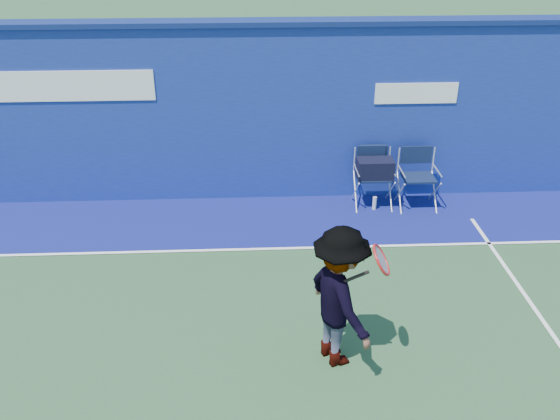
{
  "coord_description": "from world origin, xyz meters",
  "views": [
    {
      "loc": [
        0.85,
        -4.6,
        4.79
      ],
      "look_at": [
        1.19,
        2.6,
        1.0
      ],
      "focal_mm": 38.0,
      "sensor_mm": 36.0,
      "label": 1
    }
  ],
  "objects_px": {
    "directors_chair_left": "(373,183)",
    "directors_chair_right": "(417,190)",
    "water_bottle": "(374,203)",
    "tennis_player": "(340,297)"
  },
  "relations": [
    {
      "from": "directors_chair_left",
      "to": "directors_chair_right",
      "type": "xyz_separation_m",
      "value": [
        0.76,
        -0.07,
        -0.12
      ]
    },
    {
      "from": "water_bottle",
      "to": "tennis_player",
      "type": "bearing_deg",
      "value": -107.24
    },
    {
      "from": "directors_chair_right",
      "to": "tennis_player",
      "type": "xyz_separation_m",
      "value": [
        -1.89,
        -3.8,
        0.54
      ]
    },
    {
      "from": "directors_chair_left",
      "to": "tennis_player",
      "type": "bearing_deg",
      "value": -106.37
    },
    {
      "from": "water_bottle",
      "to": "tennis_player",
      "type": "xyz_separation_m",
      "value": [
        -1.15,
        -3.71,
        0.75
      ]
    },
    {
      "from": "directors_chair_right",
      "to": "water_bottle",
      "type": "distance_m",
      "value": 0.78
    },
    {
      "from": "water_bottle",
      "to": "directors_chair_right",
      "type": "bearing_deg",
      "value": 6.92
    },
    {
      "from": "directors_chair_left",
      "to": "tennis_player",
      "type": "xyz_separation_m",
      "value": [
        -1.14,
        -3.87,
        0.43
      ]
    },
    {
      "from": "directors_chair_left",
      "to": "directors_chair_right",
      "type": "relative_size",
      "value": 1.0
    },
    {
      "from": "water_bottle",
      "to": "tennis_player",
      "type": "distance_m",
      "value": 3.95
    }
  ]
}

